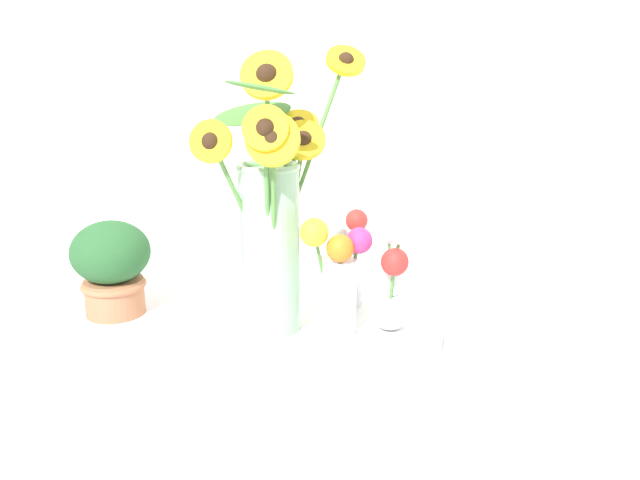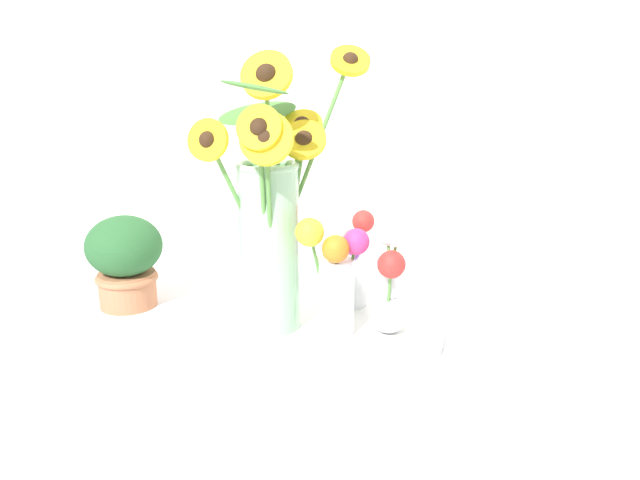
{
  "view_description": "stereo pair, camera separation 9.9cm",
  "coord_description": "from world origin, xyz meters",
  "px_view_note": "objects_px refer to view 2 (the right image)",
  "views": [
    {
      "loc": [
        0.12,
        -0.92,
        0.44
      ],
      "look_at": [
        0.01,
        0.03,
        0.17
      ],
      "focal_mm": 35.0,
      "sensor_mm": 36.0,
      "label": 1
    },
    {
      "loc": [
        0.22,
        -0.9,
        0.44
      ],
      "look_at": [
        0.01,
        0.03,
        0.17
      ],
      "focal_mm": 35.0,
      "sensor_mm": 36.0,
      "label": 2
    }
  ],
  "objects_px": {
    "serving_tray": "(320,329)",
    "potted_plant": "(125,258)",
    "mason_jar_sunflowers": "(271,220)",
    "vase_small_back": "(351,264)",
    "vase_bulb_right": "(390,293)",
    "vase_small_center": "(334,278)"
  },
  "relations": [
    {
      "from": "serving_tray",
      "to": "potted_plant",
      "type": "bearing_deg",
      "value": 171.82
    },
    {
      "from": "mason_jar_sunflowers",
      "to": "vase_small_back",
      "type": "bearing_deg",
      "value": 48.32
    },
    {
      "from": "potted_plant",
      "to": "vase_bulb_right",
      "type": "bearing_deg",
      "value": -8.25
    },
    {
      "from": "vase_small_back",
      "to": "potted_plant",
      "type": "distance_m",
      "value": 0.42
    },
    {
      "from": "vase_bulb_right",
      "to": "vase_small_back",
      "type": "height_order",
      "value": "vase_bulb_right"
    },
    {
      "from": "vase_small_back",
      "to": "potted_plant",
      "type": "xyz_separation_m",
      "value": [
        -0.42,
        -0.04,
        -0.01
      ]
    },
    {
      "from": "mason_jar_sunflowers",
      "to": "vase_small_center",
      "type": "relative_size",
      "value": 2.31
    },
    {
      "from": "potted_plant",
      "to": "vase_small_center",
      "type": "bearing_deg",
      "value": -13.18
    },
    {
      "from": "serving_tray",
      "to": "potted_plant",
      "type": "height_order",
      "value": "potted_plant"
    },
    {
      "from": "vase_small_center",
      "to": "vase_bulb_right",
      "type": "height_order",
      "value": "vase_small_center"
    },
    {
      "from": "vase_bulb_right",
      "to": "serving_tray",
      "type": "bearing_deg",
      "value": 171.51
    },
    {
      "from": "vase_small_center",
      "to": "serving_tray",
      "type": "bearing_deg",
      "value": 127.26
    },
    {
      "from": "vase_small_back",
      "to": "potted_plant",
      "type": "relative_size",
      "value": 0.97
    },
    {
      "from": "potted_plant",
      "to": "vase_small_back",
      "type": "bearing_deg",
      "value": 5.27
    },
    {
      "from": "mason_jar_sunflowers",
      "to": "vase_small_back",
      "type": "relative_size",
      "value": 2.7
    },
    {
      "from": "serving_tray",
      "to": "vase_small_back",
      "type": "distance_m",
      "value": 0.13
    },
    {
      "from": "vase_small_center",
      "to": "potted_plant",
      "type": "xyz_separation_m",
      "value": [
        -0.41,
        0.1,
        -0.03
      ]
    },
    {
      "from": "vase_bulb_right",
      "to": "vase_small_back",
      "type": "bearing_deg",
      "value": 126.07
    },
    {
      "from": "mason_jar_sunflowers",
      "to": "serving_tray",
      "type": "bearing_deg",
      "value": 21.35
    },
    {
      "from": "vase_small_back",
      "to": "potted_plant",
      "type": "height_order",
      "value": "vase_small_back"
    },
    {
      "from": "mason_jar_sunflowers",
      "to": "potted_plant",
      "type": "xyz_separation_m",
      "value": [
        -0.31,
        0.08,
        -0.11
      ]
    },
    {
      "from": "serving_tray",
      "to": "potted_plant",
      "type": "xyz_separation_m",
      "value": [
        -0.38,
        0.05,
        0.08
      ]
    }
  ]
}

